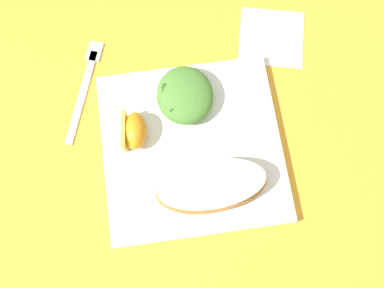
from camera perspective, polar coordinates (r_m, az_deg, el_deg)
ground at (r=0.77m, az=0.00°, el=-0.59°), size 3.00×3.00×0.00m
white_plate at (r=0.76m, az=0.00°, el=-0.41°), size 0.28×0.28×0.02m
cheesy_pizza_bread at (r=0.71m, az=2.36°, el=-5.02°), size 0.09×0.17×0.04m
green_salad_pile at (r=0.76m, az=-1.19°, el=5.84°), size 0.10×0.09×0.04m
orange_wedge_front at (r=0.74m, az=-6.98°, el=1.58°), size 0.06×0.04×0.04m
paper_napkin at (r=0.86m, az=9.49°, el=12.47°), size 0.13×0.13×0.00m
metal_fork at (r=0.82m, az=-12.61°, el=7.20°), size 0.18×0.08×0.01m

